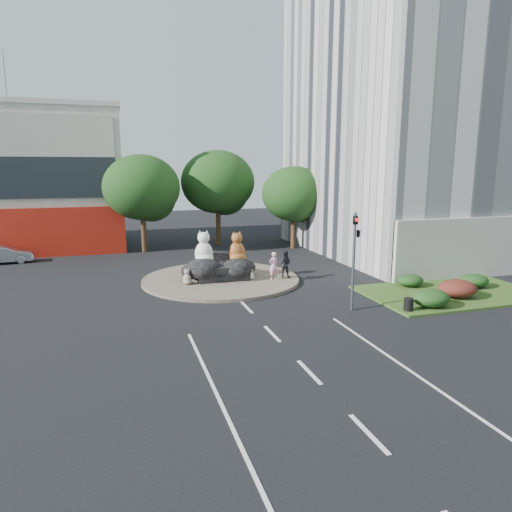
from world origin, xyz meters
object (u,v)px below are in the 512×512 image
Objects in this scene: cat_tabby at (237,247)px; pedestrian_dark at (285,264)px; kitten_white at (251,274)px; pedestrian_pink at (273,266)px; cat_white at (204,248)px; parked_car at (3,255)px; kitten_calico at (187,276)px; litter_bin at (409,304)px.

cat_tabby is 1.18× the size of pedestrian_dark.
pedestrian_pink reaches higher than kitten_white.
pedestrian_pink is (1.97, -1.53, -1.05)m from cat_tabby.
cat_white reaches higher than pedestrian_dark.
pedestrian_pink reaches higher than pedestrian_dark.
pedestrian_dark is at bearing -128.00° from parked_car.
kitten_calico is 1.37× the size of kitten_white.
pedestrian_dark is at bearing -169.66° from pedestrian_pink.
kitten_calico is 0.56× the size of pedestrian_pink.
kitten_calico reaches higher than litter_bin.
cat_white is at bearing 62.37° from kitten_calico.
cat_tabby is 11.44m from litter_bin.
kitten_white is 0.41× the size of pedestrian_dark.
parked_car is at bearing 146.30° from cat_tabby.
parked_car reaches higher than kitten_white.
pedestrian_dark reaches higher than parked_car.
litter_bin is (9.82, -8.21, -0.25)m from kitten_calico.
kitten_calico is 6.33m from pedestrian_dark.
kitten_white is 0.41× the size of pedestrian_pink.
cat_tabby is 2.88× the size of kitten_white.
litter_bin is at bearing -19.88° from kitten_calico.
pedestrian_dark is at bearing -22.22° from cat_tabby.
pedestrian_dark is (6.32, 0.01, 0.38)m from kitten_calico.
litter_bin is (6.38, -9.35, -1.69)m from cat_tabby.
cat_white is at bearing 178.21° from cat_tabby.
kitten_calico is 0.24× the size of parked_car.
pedestrian_dark is 0.42× the size of parked_car.
pedestrian_pink is at bearing 15.81° from kitten_calico.
kitten_calico is 4.07m from kitten_white.
cat_white is at bearing 132.33° from litter_bin.
cat_tabby reaches higher than pedestrian_pink.
litter_bin is at bearing -138.26° from parked_car.
pedestrian_dark reaches higher than kitten_calico.
cat_tabby reaches higher than parked_car.
pedestrian_pink is 1.01× the size of pedestrian_dark.
kitten_white is at bearing 124.83° from litter_bin.
kitten_white is at bearing -32.86° from pedestrian_pink.
parked_car is (-13.49, 10.04, -1.52)m from cat_white.
litter_bin is (5.76, -8.28, -0.12)m from kitten_white.
kitten_white is at bearing -60.72° from cat_tabby.
parked_car is 6.48× the size of litter_bin.
parked_car is (-16.27, 11.14, 0.12)m from kitten_white.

